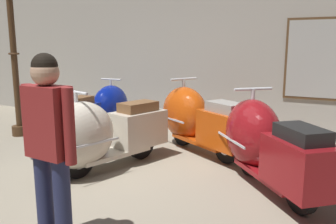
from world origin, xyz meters
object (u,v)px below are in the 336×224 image
object	(u,v)px
scooter_3	(264,143)
info_stanchion	(38,129)
scooter_2	(196,119)
lamppost	(13,40)
scooter_1	(100,134)
scooter_0	(102,110)
visitor_1	(50,140)

from	to	relation	value
scooter_3	info_stanchion	world-z (taller)	scooter_3
info_stanchion	scooter_3	bearing A→B (deg)	8.04
scooter_2	lamppost	size ratio (longest dim) A/B	0.65
scooter_2	lamppost	world-z (taller)	lamppost
scooter_1	scooter_3	xyz separation A→B (m)	(2.03, 0.48, 0.01)
scooter_0	lamppost	bearing A→B (deg)	121.34
visitor_1	info_stanchion	size ratio (longest dim) A/B	1.53
scooter_0	scooter_3	xyz separation A→B (m)	(3.21, -1.11, 0.05)
lamppost	info_stanchion	size ratio (longest dim) A/B	2.77
visitor_1	scooter_3	bearing A→B (deg)	-25.72
scooter_0	scooter_3	distance (m)	3.40
scooter_3	visitor_1	xyz separation A→B (m)	(-1.23, -2.12, 0.40)
scooter_3	lamppost	bearing A→B (deg)	44.42
scooter_0	lamppost	xyz separation A→B (m)	(-1.31, -0.77, 1.27)
scooter_0	visitor_1	distance (m)	3.82
scooter_0	lamppost	size ratio (longest dim) A/B	0.58
visitor_1	info_stanchion	distance (m)	2.62
scooter_0	scooter_2	world-z (taller)	scooter_2
lamppost	info_stanchion	world-z (taller)	lamppost
scooter_1	info_stanchion	size ratio (longest dim) A/B	1.80
scooter_2	scooter_3	distance (m)	1.57
scooter_1	visitor_1	distance (m)	1.87
lamppost	info_stanchion	xyz separation A→B (m)	(1.35, -0.79, -1.30)
info_stanchion	scooter_2	bearing A→B (deg)	35.79
lamppost	visitor_1	world-z (taller)	lamppost
scooter_0	visitor_1	xyz separation A→B (m)	(1.99, -3.23, 0.46)
scooter_1	info_stanchion	distance (m)	1.15
visitor_1	lamppost	bearing A→B (deg)	57.57
scooter_2	info_stanchion	size ratio (longest dim) A/B	1.79
scooter_2	scooter_3	size ratio (longest dim) A/B	1.07
scooter_1	lamppost	xyz separation A→B (m)	(-2.50, 0.83, 1.23)
scooter_1	scooter_3	size ratio (longest dim) A/B	1.08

